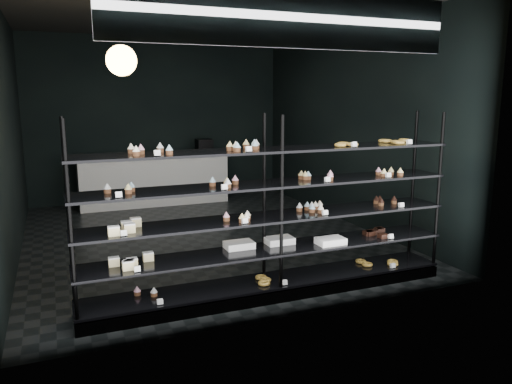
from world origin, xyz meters
The scene contains 5 objects.
room centered at (0.00, 0.00, 1.60)m, with size 5.01×6.01×3.20m.
display_shelf centered at (0.04, -2.45, 0.63)m, with size 4.00×0.50×1.91m.
signage centered at (0.00, -2.93, 2.75)m, with size 3.30×0.05×0.50m.
pendant_lamp centered at (-1.26, -1.51, 2.45)m, with size 0.32×0.32×0.89m.
service_counter centered at (-0.21, 2.50, 0.50)m, with size 2.90×0.65×1.23m.
Camera 1 is at (-1.99, -7.04, 2.10)m, focal length 35.00 mm.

